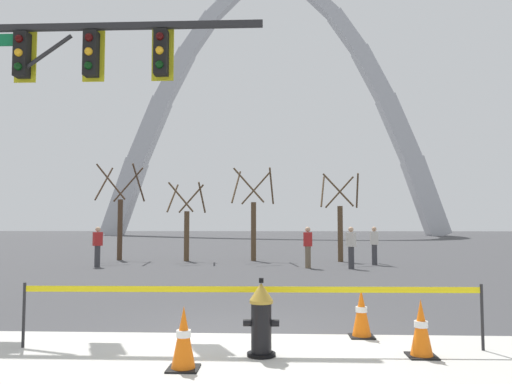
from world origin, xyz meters
name	(u,v)px	position (x,y,z in m)	size (l,w,h in m)	color
ground_plane	(232,338)	(0.00, 0.00, 0.00)	(240.00, 240.00, 0.00)	#3D3D3F
fire_hydrant	(261,319)	(0.47, -1.01, 0.47)	(0.46, 0.48, 0.99)	black
caution_tape_barrier	(250,302)	(0.31, -0.67, 0.62)	(6.22, 0.16, 0.88)	#232326
traffic_cone_by_hydrant	(184,339)	(-0.41, -1.63, 0.36)	(0.36, 0.36, 0.73)	black
traffic_cone_mid_sidewalk	(361,313)	(1.93, 0.09, 0.36)	(0.36, 0.36, 0.73)	black
traffic_cone_curb_edge	(421,329)	(2.50, -0.96, 0.36)	(0.36, 0.36, 0.73)	black
traffic_signal_gantry	(38,93)	(-4.05, 1.97, 4.27)	(6.42, 0.44, 6.00)	#232326
monument_arch	(273,118)	(0.00, 68.19, 18.44)	(53.40, 3.02, 41.93)	#B2B5BC
tree_far_left	(120,218)	(-6.83, 15.70, 2.01)	(2.08, 2.09, 4.52)	#473323
tree_left_mid	(187,226)	(-3.52, 15.13, 1.60)	(1.67, 1.68, 3.61)	brown
tree_center_left	(253,220)	(-0.44, 15.42, 1.90)	(1.97, 1.98, 4.27)	brown
tree_center_right	(340,223)	(3.53, 15.08, 1.76)	(1.83, 1.84, 3.96)	brown
pedestrian_walking_left	(308,247)	(1.85, 11.66, 0.82)	(0.35, 0.22, 1.59)	brown
pedestrian_standing_center	(351,247)	(3.47, 11.41, 0.82)	(0.39, 0.38, 1.59)	#38383D
pedestrian_walking_right	(98,246)	(-6.45, 11.82, 0.82)	(0.39, 0.38, 1.59)	#38383D
pedestrian_near_trees	(374,245)	(4.71, 13.28, 0.82)	(0.38, 0.27, 1.59)	#38383D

